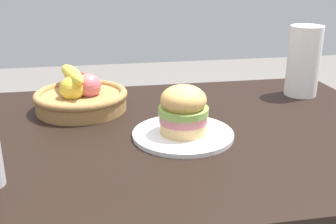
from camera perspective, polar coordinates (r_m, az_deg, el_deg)
dining_table at (r=1.15m, az=-1.27°, el=-7.38°), size 1.40×0.90×0.75m
plate at (r=1.07m, az=2.13°, el=-3.17°), size 0.27×0.27×0.01m
sandwich at (r=1.05m, az=2.18°, el=0.32°), size 0.13×0.13×0.13m
fruit_basket at (r=1.29m, az=-12.28°, el=2.24°), size 0.29×0.29×0.14m
paper_towel_roll at (r=1.47m, az=18.65°, el=6.85°), size 0.11×0.11×0.24m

